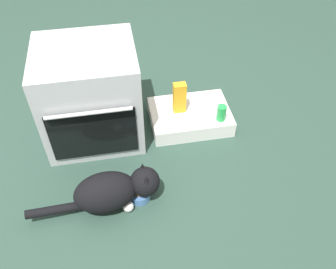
{
  "coord_description": "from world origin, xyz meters",
  "views": [
    {
      "loc": [
        0.14,
        -1.62,
        1.9
      ],
      "look_at": [
        0.43,
        -0.02,
        0.25
      ],
      "focal_mm": 38.65,
      "sensor_mm": 36.0,
      "label": 1
    }
  ],
  "objects_px": {
    "juice_carton": "(179,98)",
    "soda_can": "(221,113)",
    "cat": "(114,190)",
    "food_bowl": "(140,194)",
    "oven": "(90,95)",
    "pantry_cabinet": "(190,117)"
  },
  "relations": [
    {
      "from": "juice_carton",
      "to": "oven",
      "type": "bearing_deg",
      "value": 178.48
    },
    {
      "from": "oven",
      "to": "juice_carton",
      "type": "distance_m",
      "value": 0.62
    },
    {
      "from": "pantry_cabinet",
      "to": "cat",
      "type": "height_order",
      "value": "cat"
    },
    {
      "from": "oven",
      "to": "food_bowl",
      "type": "xyz_separation_m",
      "value": [
        0.24,
        -0.65,
        -0.31
      ]
    },
    {
      "from": "oven",
      "to": "pantry_cabinet",
      "type": "xyz_separation_m",
      "value": [
        0.7,
        -0.03,
        -0.28
      ]
    },
    {
      "from": "pantry_cabinet",
      "to": "food_bowl",
      "type": "relative_size",
      "value": 4.51
    },
    {
      "from": "oven",
      "to": "soda_can",
      "type": "height_order",
      "value": "oven"
    },
    {
      "from": "pantry_cabinet",
      "to": "soda_can",
      "type": "relative_size",
      "value": 4.88
    },
    {
      "from": "food_bowl",
      "to": "soda_can",
      "type": "relative_size",
      "value": 1.08
    },
    {
      "from": "juice_carton",
      "to": "soda_can",
      "type": "relative_size",
      "value": 2.0
    },
    {
      "from": "juice_carton",
      "to": "soda_can",
      "type": "xyz_separation_m",
      "value": [
        0.28,
        -0.15,
        -0.06
      ]
    },
    {
      "from": "oven",
      "to": "soda_can",
      "type": "xyz_separation_m",
      "value": [
        0.89,
        -0.16,
        -0.16
      ]
    },
    {
      "from": "food_bowl",
      "to": "cat",
      "type": "height_order",
      "value": "cat"
    },
    {
      "from": "oven",
      "to": "food_bowl",
      "type": "relative_size",
      "value": 5.29
    },
    {
      "from": "oven",
      "to": "juice_carton",
      "type": "relative_size",
      "value": 2.86
    },
    {
      "from": "oven",
      "to": "soda_can",
      "type": "distance_m",
      "value": 0.92
    },
    {
      "from": "food_bowl",
      "to": "juice_carton",
      "type": "distance_m",
      "value": 0.77
    },
    {
      "from": "pantry_cabinet",
      "to": "soda_can",
      "type": "distance_m",
      "value": 0.26
    },
    {
      "from": "oven",
      "to": "food_bowl",
      "type": "bearing_deg",
      "value": -69.79
    },
    {
      "from": "cat",
      "to": "soda_can",
      "type": "bearing_deg",
      "value": 26.49
    },
    {
      "from": "cat",
      "to": "juice_carton",
      "type": "distance_m",
      "value": 0.84
    },
    {
      "from": "food_bowl",
      "to": "soda_can",
      "type": "height_order",
      "value": "soda_can"
    }
  ]
}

